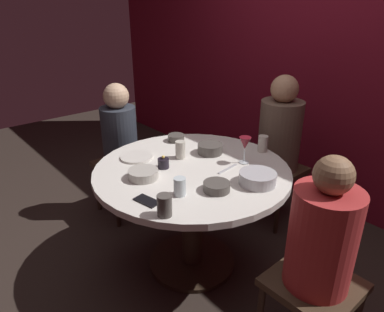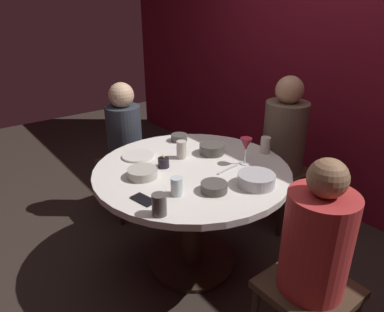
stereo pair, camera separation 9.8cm
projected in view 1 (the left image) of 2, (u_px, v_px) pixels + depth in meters
name	position (u px, v px, depth m)	size (l,w,h in m)	color
ground_plane	(192.00, 262.00, 2.50)	(8.00, 8.00, 0.00)	#2D231E
back_wall	(330.00, 56.00, 2.87)	(6.00, 0.10, 2.60)	maroon
dining_table	(192.00, 191.00, 2.27)	(1.23, 1.23, 0.75)	silver
seated_diner_left	(120.00, 136.00, 2.84)	(0.40, 0.40, 1.14)	#3F2D1E
seated_diner_back	(280.00, 135.00, 2.74)	(0.40, 0.40, 1.22)	#3F2D1E
seated_diner_right	(321.00, 243.00, 1.59)	(0.40, 0.40, 1.13)	#3F2D1E
candle_holder	(163.00, 163.00, 2.18)	(0.07, 0.07, 0.08)	black
wine_glass	(245.00, 144.00, 2.21)	(0.08, 0.08, 0.18)	silver
dinner_plate	(137.00, 157.00, 2.33)	(0.22, 0.22, 0.01)	silver
cell_phone	(147.00, 201.00, 1.82)	(0.07, 0.14, 0.01)	black
bowl_serving_large	(258.00, 178.00, 1.99)	(0.21, 0.21, 0.07)	#B7B7BC
bowl_salad_center	(217.00, 187.00, 1.92)	(0.15, 0.15, 0.05)	#4C4742
bowl_small_white	(210.00, 149.00, 2.39)	(0.17, 0.17, 0.07)	#4C4742
bowl_sauce_side	(143.00, 174.00, 2.06)	(0.18, 0.18, 0.05)	#B2ADA3
bowl_rice_portion	(176.00, 138.00, 2.61)	(0.12, 0.12, 0.05)	#4C4742
cup_near_candle	(164.00, 205.00, 1.69)	(0.07, 0.07, 0.11)	#4C4742
cup_by_left_diner	(263.00, 144.00, 2.42)	(0.07, 0.07, 0.11)	beige
cup_by_right_diner	(180.00, 187.00, 1.87)	(0.07, 0.07, 0.10)	silver
cup_center_front	(180.00, 150.00, 2.31)	(0.07, 0.07, 0.12)	beige
fork_near_plate	(228.00, 169.00, 2.18)	(0.02, 0.18, 0.01)	#B7B7BC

